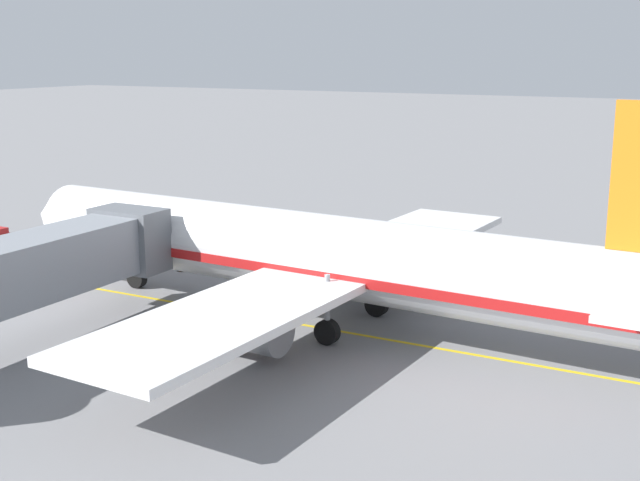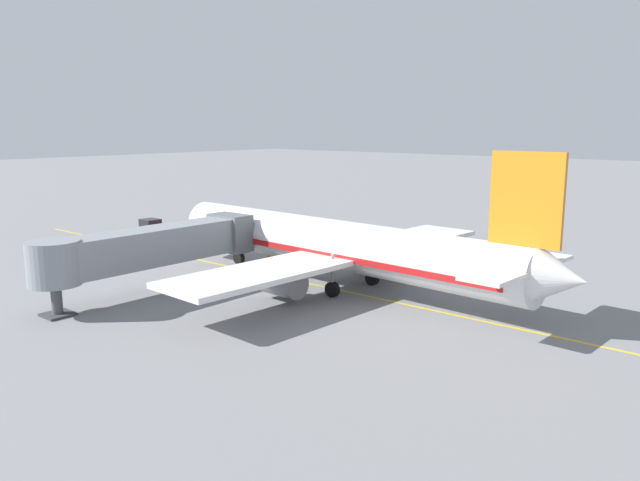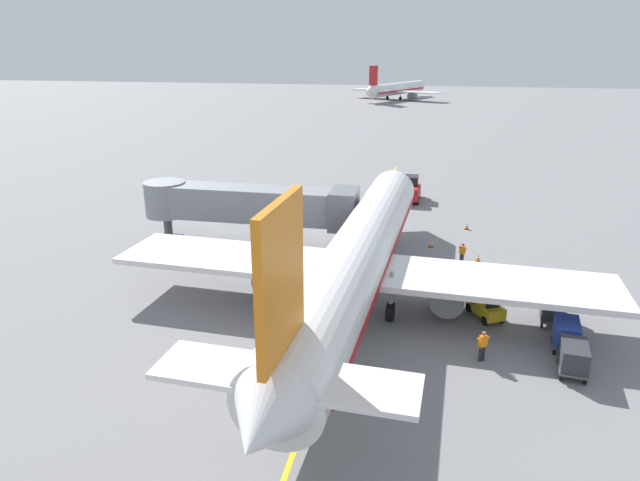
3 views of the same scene
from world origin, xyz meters
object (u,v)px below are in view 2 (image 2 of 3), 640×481
object	(u,v)px
baggage_cart_third_in_train	(474,260)
ground_crew_loader	(446,268)
parked_airliner	(336,246)
safety_cone_wing_tip	(314,252)
baggage_cart_front	(418,252)
safety_cone_nose_left	(253,242)
ground_crew_wing_walker	(313,248)
baggage_tug_lead	(395,261)
jet_bridge	(149,247)
baggage_cart_second_in_train	(448,256)
safety_cone_nose_right	(269,254)
pushback_tractor	(155,232)

from	to	relation	value
baggage_cart_third_in_train	ground_crew_loader	size ratio (longest dim) A/B	1.75
parked_airliner	safety_cone_wing_tip	world-z (taller)	parked_airliner
baggage_cart_front	safety_cone_nose_left	bearing A→B (deg)	103.48
ground_crew_wing_walker	safety_cone_wing_tip	xyz separation A→B (m)	(1.26, 0.85, -0.66)
parked_airliner	baggage_tug_lead	bearing A→B (deg)	-1.97
jet_bridge	baggage_cart_second_in_train	size ratio (longest dim) A/B	5.93
baggage_cart_front	jet_bridge	bearing A→B (deg)	156.52
parked_airliner	baggage_cart_second_in_train	size ratio (longest dim) A/B	12.60
baggage_tug_lead	ground_crew_loader	xyz separation A→B (m)	(-0.50, -5.14, 0.24)
baggage_cart_second_in_train	ground_crew_loader	xyz separation A→B (m)	(-4.46, -2.22, 0.00)
ground_crew_loader	safety_cone_nose_right	size ratio (longest dim) A/B	2.86
jet_bridge	baggage_cart_second_in_train	world-z (taller)	jet_bridge
baggage_cart_third_in_train	ground_crew_wing_walker	bearing A→B (deg)	109.39
baggage_cart_front	baggage_cart_second_in_train	bearing A→B (deg)	-87.24
jet_bridge	ground_crew_wing_walker	world-z (taller)	jet_bridge
baggage_cart_second_in_train	safety_cone_nose_left	distance (m)	20.42
baggage_cart_second_in_train	safety_cone_nose_left	xyz separation A→B (m)	(-4.22, 19.97, -0.66)
pushback_tractor	baggage_cart_front	world-z (taller)	pushback_tractor
baggage_cart_third_in_train	ground_crew_wing_walker	distance (m)	14.58
jet_bridge	baggage_cart_third_in_train	distance (m)	26.36
pushback_tractor	baggage_cart_second_in_train	distance (m)	30.52
baggage_tug_lead	ground_crew_wing_walker	distance (m)	8.41
baggage_cart_front	safety_cone_nose_right	bearing A→B (deg)	121.29
baggage_cart_third_in_train	pushback_tractor	bearing A→B (deg)	106.99
pushback_tractor	baggage_cart_third_in_train	distance (m)	32.84
jet_bridge	pushback_tractor	xyz separation A→B (m)	(12.04, 16.57, -2.36)
parked_airliner	pushback_tractor	xyz separation A→B (m)	(1.92, 25.74, -2.09)
baggage_tug_lead	ground_crew_wing_walker	xyz separation A→B (m)	(-1.03, 8.34, 0.24)
baggage_cart_third_in_train	safety_cone_nose_right	xyz separation A→B (m)	(-7.10, 17.15, -0.66)
safety_cone_nose_right	jet_bridge	bearing A→B (deg)	-170.98
baggage_cart_front	ground_crew_loader	world-z (taller)	ground_crew_loader
parked_airliner	baggage_tug_lead	world-z (taller)	parked_airliner
ground_crew_loader	safety_cone_nose_left	world-z (taller)	ground_crew_loader
baggage_tug_lead	baggage_cart_second_in_train	xyz separation A→B (m)	(3.97, -2.92, 0.24)
baggage_tug_lead	safety_cone_wing_tip	bearing A→B (deg)	88.55
baggage_tug_lead	safety_cone_wing_tip	size ratio (longest dim) A/B	4.70
pushback_tractor	safety_cone_nose_right	bearing A→B (deg)	-80.07
jet_bridge	baggage_cart_front	world-z (taller)	jet_bridge
safety_cone_nose_right	safety_cone_wing_tip	size ratio (longest dim) A/B	1.00
baggage_cart_front	ground_crew_loader	size ratio (longest dim) A/B	1.75
parked_airliner	ground_crew_loader	xyz separation A→B (m)	(7.21, -5.40, -2.23)
pushback_tractor	ground_crew_loader	bearing A→B (deg)	-80.36
baggage_cart_second_in_train	pushback_tractor	bearing A→B (deg)	108.64
pushback_tractor	ground_crew_wing_walker	distance (m)	18.29
parked_airliner	safety_cone_nose_left	xyz separation A→B (m)	(7.45, 16.79, -2.90)
baggage_cart_second_in_train	safety_cone_nose_left	bearing A→B (deg)	101.95
baggage_tug_lead	ground_crew_wing_walker	size ratio (longest dim) A/B	1.64
ground_crew_wing_walker	baggage_cart_front	bearing A→B (deg)	-59.74
ground_crew_loader	safety_cone_wing_tip	world-z (taller)	ground_crew_loader
parked_airliner	safety_cone_wing_tip	bearing A→B (deg)	48.37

